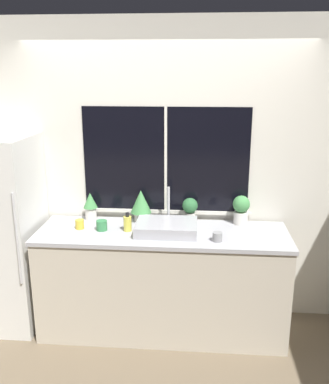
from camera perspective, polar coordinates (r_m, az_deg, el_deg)
ground_plane at (r=3.81m, az=-0.71°, el=-20.31°), size 14.00×14.00×0.00m
wall_back at (r=3.88m, az=0.21°, el=2.52°), size 8.00×0.09×2.70m
counter at (r=3.83m, az=-0.28°, el=-11.82°), size 2.13×0.66×0.93m
sink at (r=3.61m, az=0.27°, el=-4.69°), size 0.51×0.43×0.34m
potted_plant_far_left at (r=3.94m, az=-9.84°, el=-1.71°), size 0.13×0.13×0.25m
potted_plant_center_left at (r=3.84m, az=-3.16°, el=-1.55°), size 0.19×0.19×0.29m
potted_plant_center_right at (r=3.82m, az=3.41°, el=-2.18°), size 0.14×0.14×0.23m
potted_plant_far_right at (r=3.83m, az=10.18°, el=-2.21°), size 0.15×0.15×0.26m
soap_bottle at (r=3.65m, az=-4.95°, el=-4.17°), size 0.07×0.07×0.16m
mug_yellow at (r=3.76m, az=-11.25°, el=-4.23°), size 0.07×0.07×0.08m
mug_green at (r=3.69m, az=-8.37°, el=-4.43°), size 0.09×0.09×0.09m
mug_grey at (r=3.45m, az=7.06°, el=-5.96°), size 0.08×0.08×0.08m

